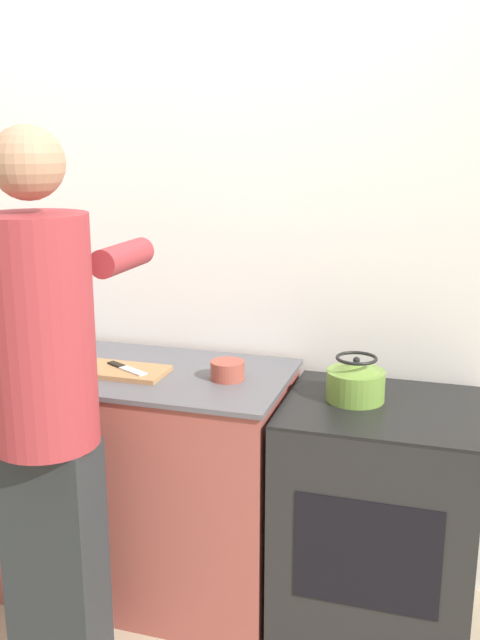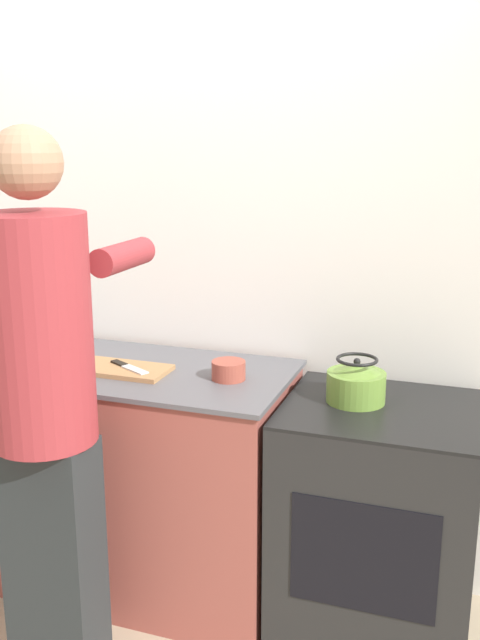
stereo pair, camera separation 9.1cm
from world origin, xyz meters
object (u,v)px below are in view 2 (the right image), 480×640
object	(u,v)px
knife	(128,367)
bowl_prep	(39,357)
oven	(376,523)
cutting_board	(121,369)
kettle	(356,383)
person	(45,397)

from	to	relation	value
knife	bowl_prep	size ratio (longest dim) A/B	1.20
oven	bowl_prep	distance (m)	1.41
oven	knife	xyz separation A→B (m)	(-0.95, -0.05, 0.51)
cutting_board	kettle	xyz separation A→B (m)	(0.88, 0.08, 0.02)
person	bowl_prep	size ratio (longest dim) A/B	11.06
person	bowl_prep	distance (m)	0.55
person	knife	world-z (taller)	person
kettle	bowl_prep	distance (m)	1.22
kettle	bowl_prep	xyz separation A→B (m)	(-1.21, -0.13, 0.01)
person	cutting_board	size ratio (longest dim) A/B	5.02
oven	knife	distance (m)	1.08
person	cutting_board	world-z (taller)	person
oven	bowl_prep	world-z (taller)	bowl_prep
oven	knife	size ratio (longest dim) A/B	4.47
oven	cutting_board	size ratio (longest dim) A/B	2.44
person	kettle	size ratio (longest dim) A/B	8.84
person	kettle	distance (m)	1.05
kettle	oven	bearing A→B (deg)	-15.12
oven	kettle	distance (m)	0.52
knife	kettle	distance (m)	0.85
knife	bowl_prep	bearing A→B (deg)	-143.23
oven	person	distance (m)	1.25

